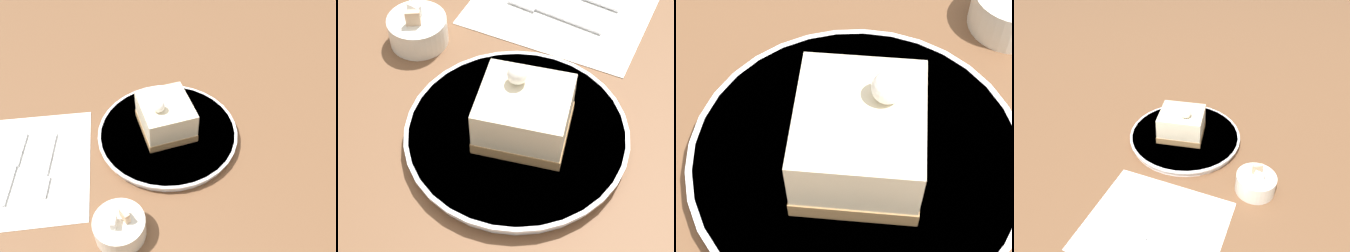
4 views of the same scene
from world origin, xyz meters
The scene contains 7 objects.
ground_plane centered at (0.00, 0.00, 0.00)m, with size 4.00×4.00×0.00m, color brown.
plate centered at (-0.02, -0.02, 0.01)m, with size 0.27×0.27×0.02m.
cake_slice centered at (-0.02, -0.02, 0.05)m, with size 0.10×0.11×0.09m.
napkin centered at (0.24, -0.03, 0.00)m, with size 0.27×0.30×0.00m.
fork centered at (0.22, -0.01, 0.01)m, with size 0.06×0.15×0.00m.
knife centered at (0.27, -0.05, 0.00)m, with size 0.06×0.16×0.00m.
sugar_bowl centered at (0.12, 0.15, 0.02)m, with size 0.08×0.08×0.06m.
Camera 4 is at (0.61, 0.08, 0.52)m, focal length 35.00 mm.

